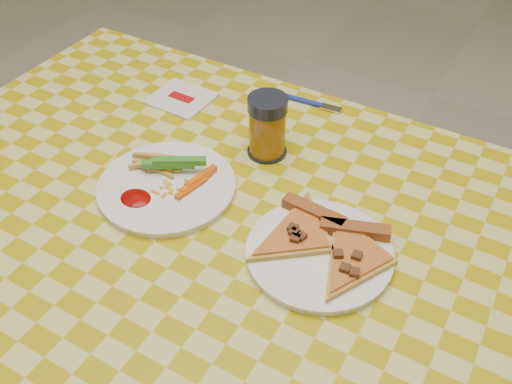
# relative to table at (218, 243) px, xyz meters

# --- Properties ---
(table) EXTENTS (1.28, 0.88, 0.76)m
(table) POSITION_rel_table_xyz_m (0.00, 0.00, 0.00)
(table) COLOR silver
(table) RESTS_ON ground
(plate_left) EXTENTS (0.28, 0.28, 0.01)m
(plate_left) POSITION_rel_table_xyz_m (-0.11, 0.01, 0.08)
(plate_left) COLOR white
(plate_left) RESTS_ON table
(plate_right) EXTENTS (0.28, 0.28, 0.01)m
(plate_right) POSITION_rel_table_xyz_m (0.20, -0.00, 0.08)
(plate_right) COLOR white
(plate_right) RESTS_ON table
(fries_veggies) EXTENTS (0.17, 0.16, 0.04)m
(fries_veggies) POSITION_rel_table_xyz_m (-0.12, 0.02, 0.10)
(fries_veggies) COLOR gold
(fries_veggies) RESTS_ON plate_left
(pizza_slices) EXTENTS (0.28, 0.25, 0.02)m
(pizza_slices) POSITION_rel_table_xyz_m (0.20, 0.02, 0.09)
(pizza_slices) COLOR gold
(pizza_slices) RESTS_ON plate_right
(drink_glass) EXTENTS (0.08, 0.08, 0.12)m
(drink_glass) POSITION_rel_table_xyz_m (-0.01, 0.19, 0.13)
(drink_glass) COLOR black
(drink_glass) RESTS_ON table
(napkin) EXTENTS (0.13, 0.12, 0.01)m
(napkin) POSITION_rel_table_xyz_m (-0.26, 0.26, 0.08)
(napkin) COLOR silver
(napkin) RESTS_ON table
(fork) EXTENTS (0.14, 0.02, 0.01)m
(fork) POSITION_rel_table_xyz_m (-0.00, 0.39, 0.08)
(fork) COLOR #162E98
(fork) RESTS_ON table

